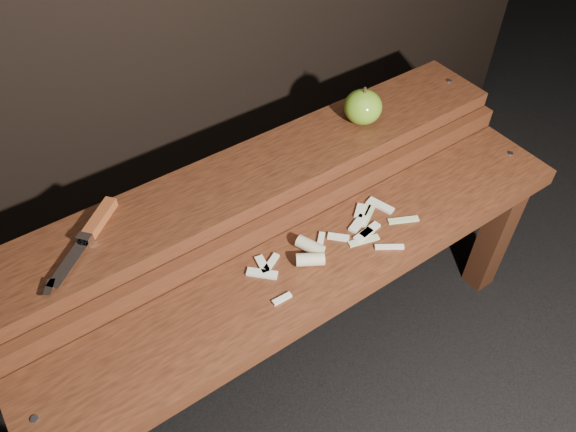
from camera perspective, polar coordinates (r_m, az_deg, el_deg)
ground at (r=1.47m, az=1.37°, el=-13.52°), size 60.00×60.00×0.00m
bench_front_tier at (r=1.15m, az=3.46°, el=-6.92°), size 1.20×0.20×0.42m
bench_rear_tier at (r=1.23m, az=-2.82°, el=1.80°), size 1.20×0.21×0.50m
apple at (r=1.28m, az=7.62°, el=10.92°), size 0.09×0.09×0.09m
knife at (r=1.09m, az=-19.27°, el=-1.28°), size 0.19×0.16×0.02m
apple_scraps at (r=1.12m, az=3.88°, el=-2.93°), size 0.38×0.15×0.03m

